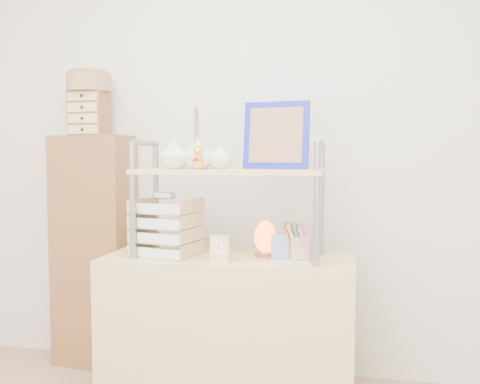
# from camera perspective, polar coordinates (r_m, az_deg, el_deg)

# --- Properties ---
(room_shell) EXTENTS (3.42, 3.41, 2.61)m
(room_shell) POSITION_cam_1_polar(r_m,az_deg,el_deg) (1.84, -7.41, 18.24)
(room_shell) COLOR silver
(room_shell) RESTS_ON ground
(desk) EXTENTS (1.20, 0.50, 0.75)m
(desk) POSITION_cam_1_polar(r_m,az_deg,el_deg) (2.70, -1.16, -14.72)
(desk) COLOR tan
(desk) RESTS_ON ground
(cabinet) EXTENTS (0.47, 0.28, 1.35)m
(cabinet) POSITION_cam_1_polar(r_m,az_deg,el_deg) (3.28, -15.34, -6.08)
(cabinet) COLOR brown
(cabinet) RESTS_ON ground
(hutch) EXTENTS (0.90, 0.34, 0.75)m
(hutch) POSITION_cam_1_polar(r_m,az_deg,el_deg) (2.57, -1.72, 2.70)
(hutch) COLOR gray
(hutch) RESTS_ON desk
(letter_tray) EXTENTS (0.30, 0.29, 0.31)m
(letter_tray) POSITION_cam_1_polar(r_m,az_deg,el_deg) (2.62, -7.92, -4.10)
(letter_tray) COLOR tan
(letter_tray) RESTS_ON desk
(salt_lamp) EXTENTS (0.11, 0.11, 0.17)m
(salt_lamp) POSITION_cam_1_polar(r_m,az_deg,el_deg) (2.59, 2.71, -4.91)
(salt_lamp) COLOR brown
(salt_lamp) RESTS_ON desk
(desk_clock) EXTENTS (0.09, 0.05, 0.12)m
(desk_clock) POSITION_cam_1_polar(r_m,az_deg,el_deg) (2.47, -2.18, -6.03)
(desk_clock) COLOR #DAB775
(desk_clock) RESTS_ON desk
(postcard_stand) EXTENTS (0.18, 0.10, 0.12)m
(postcard_stand) POSITION_cam_1_polar(r_m,az_deg,el_deg) (2.48, 5.27, -6.60)
(postcard_stand) COLOR white
(postcard_stand) RESTS_ON desk
(drawer_chest) EXTENTS (0.20, 0.16, 0.25)m
(drawer_chest) POSITION_cam_1_polar(r_m,az_deg,el_deg) (3.22, -15.80, 8.04)
(drawer_chest) COLOR brown
(drawer_chest) RESTS_ON cabinet
(woven_basket) EXTENTS (0.25, 0.25, 0.10)m
(woven_basket) POSITION_cam_1_polar(r_m,az_deg,el_deg) (3.23, -15.84, 11.13)
(woven_basket) COLOR olive
(woven_basket) RESTS_ON drawer_chest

